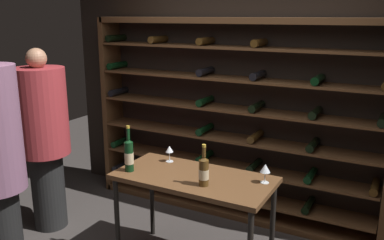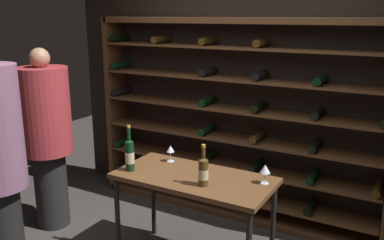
{
  "view_description": "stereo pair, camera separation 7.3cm",
  "coord_description": "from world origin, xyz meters",
  "px_view_note": "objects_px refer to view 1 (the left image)",
  "views": [
    {
      "loc": [
        1.47,
        -2.43,
        2.11
      ],
      "look_at": [
        -0.01,
        0.31,
        1.31
      ],
      "focal_mm": 38.53,
      "sensor_mm": 36.0,
      "label": 1
    },
    {
      "loc": [
        1.53,
        -2.4,
        2.11
      ],
      "look_at": [
        -0.01,
        0.31,
        1.31
      ],
      "focal_mm": 38.53,
      "sensor_mm": 36.0,
      "label": 2
    }
  ],
  "objects_px": {
    "wine_bottle_amber_reserve": "(129,155)",
    "wine_glass_stemmed_left": "(265,169)",
    "wine_bottle_green_slim": "(204,171)",
    "wine_glass_stemmed_center": "(169,150)",
    "wine_rack": "(230,121)",
    "tasting_table": "(194,185)",
    "person_bystander_red_print": "(43,133)"
  },
  "relations": [
    {
      "from": "wine_bottle_amber_reserve",
      "to": "wine_glass_stemmed_center",
      "type": "xyz_separation_m",
      "value": [
        0.18,
        0.35,
        -0.03
      ]
    },
    {
      "from": "tasting_table",
      "to": "wine_bottle_amber_reserve",
      "type": "bearing_deg",
      "value": -163.34
    },
    {
      "from": "tasting_table",
      "to": "person_bystander_red_print",
      "type": "height_order",
      "value": "person_bystander_red_print"
    },
    {
      "from": "wine_bottle_green_slim",
      "to": "wine_glass_stemmed_center",
      "type": "bearing_deg",
      "value": 147.1
    },
    {
      "from": "wine_bottle_amber_reserve",
      "to": "wine_bottle_green_slim",
      "type": "bearing_deg",
      "value": 2.02
    },
    {
      "from": "wine_rack",
      "to": "tasting_table",
      "type": "relative_size",
      "value": 2.41
    },
    {
      "from": "tasting_table",
      "to": "wine_bottle_green_slim",
      "type": "relative_size",
      "value": 3.92
    },
    {
      "from": "wine_rack",
      "to": "wine_bottle_amber_reserve",
      "type": "bearing_deg",
      "value": -108.19
    },
    {
      "from": "wine_bottle_green_slim",
      "to": "wine_glass_stemmed_center",
      "type": "xyz_separation_m",
      "value": [
        -0.51,
        0.33,
        -0.01
      ]
    },
    {
      "from": "person_bystander_red_print",
      "to": "wine_bottle_amber_reserve",
      "type": "relative_size",
      "value": 4.56
    },
    {
      "from": "wine_bottle_amber_reserve",
      "to": "wine_glass_stemmed_left",
      "type": "xyz_separation_m",
      "value": [
        1.09,
        0.3,
        -0.03
      ]
    },
    {
      "from": "wine_rack",
      "to": "wine_glass_stemmed_left",
      "type": "relative_size",
      "value": 20.19
    },
    {
      "from": "wine_glass_stemmed_left",
      "to": "wine_bottle_green_slim",
      "type": "bearing_deg",
      "value": -145.76
    },
    {
      "from": "wine_rack",
      "to": "wine_bottle_green_slim",
      "type": "distance_m",
      "value": 1.23
    },
    {
      "from": "wine_glass_stemmed_center",
      "to": "wine_glass_stemmed_left",
      "type": "xyz_separation_m",
      "value": [
        0.91,
        -0.06,
        0.0
      ]
    },
    {
      "from": "tasting_table",
      "to": "wine_glass_stemmed_center",
      "type": "distance_m",
      "value": 0.45
    },
    {
      "from": "tasting_table",
      "to": "person_bystander_red_print",
      "type": "xyz_separation_m",
      "value": [
        -1.62,
        -0.08,
        0.25
      ]
    },
    {
      "from": "tasting_table",
      "to": "wine_bottle_green_slim",
      "type": "distance_m",
      "value": 0.29
    },
    {
      "from": "wine_bottle_green_slim",
      "to": "wine_glass_stemmed_left",
      "type": "height_order",
      "value": "wine_bottle_green_slim"
    },
    {
      "from": "person_bystander_red_print",
      "to": "wine_glass_stemmed_center",
      "type": "bearing_deg",
      "value": -157.74
    },
    {
      "from": "wine_bottle_green_slim",
      "to": "wine_glass_stemmed_center",
      "type": "relative_size",
      "value": 2.23
    },
    {
      "from": "wine_bottle_green_slim",
      "to": "wine_glass_stemmed_left",
      "type": "relative_size",
      "value": 2.14
    },
    {
      "from": "wine_bottle_amber_reserve",
      "to": "wine_glass_stemmed_left",
      "type": "relative_size",
      "value": 2.55
    },
    {
      "from": "wine_rack",
      "to": "wine_bottle_amber_reserve",
      "type": "distance_m",
      "value": 1.28
    },
    {
      "from": "person_bystander_red_print",
      "to": "wine_bottle_green_slim",
      "type": "height_order",
      "value": "person_bystander_red_print"
    },
    {
      "from": "person_bystander_red_print",
      "to": "wine_glass_stemmed_center",
      "type": "xyz_separation_m",
      "value": [
        1.27,
        0.28,
        -0.06
      ]
    },
    {
      "from": "tasting_table",
      "to": "wine_bottle_amber_reserve",
      "type": "height_order",
      "value": "wine_bottle_amber_reserve"
    },
    {
      "from": "person_bystander_red_print",
      "to": "wine_glass_stemmed_left",
      "type": "bearing_deg",
      "value": -164.35
    },
    {
      "from": "wine_bottle_green_slim",
      "to": "wine_glass_stemmed_left",
      "type": "xyz_separation_m",
      "value": [
        0.4,
        0.27,
        -0.0
      ]
    },
    {
      "from": "wine_bottle_green_slim",
      "to": "tasting_table",
      "type": "bearing_deg",
      "value": 139.72
    },
    {
      "from": "wine_bottle_green_slim",
      "to": "wine_bottle_amber_reserve",
      "type": "bearing_deg",
      "value": -177.98
    },
    {
      "from": "wine_rack",
      "to": "wine_glass_stemmed_left",
      "type": "xyz_separation_m",
      "value": [
        0.69,
        -0.92,
        -0.1
      ]
    }
  ]
}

